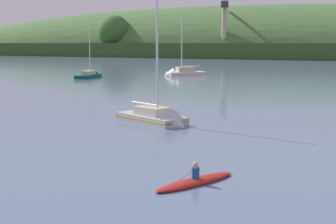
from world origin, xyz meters
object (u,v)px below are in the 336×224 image
object	(u,v)px
sailboat_near_mooring	(158,121)
dockside_crane	(224,30)
sailboat_outer_reach	(90,77)
canoe_with_paddler	(195,181)
sailboat_midwater_white	(181,75)

from	to	relation	value
sailboat_near_mooring	dockside_crane	bearing A→B (deg)	130.05
sailboat_outer_reach	dockside_crane	bearing A→B (deg)	-0.54
dockside_crane	canoe_with_paddler	world-z (taller)	dockside_crane
sailboat_near_mooring	canoe_with_paddler	xyz separation A→B (m)	(6.92, -12.72, -0.13)
sailboat_near_mooring	sailboat_outer_reach	xyz separation A→B (m)	(-27.77, 37.52, -0.02)
sailboat_midwater_white	sailboat_outer_reach	bearing A→B (deg)	-1.88
dockside_crane	sailboat_outer_reach	distance (m)	110.38
dockside_crane	sailboat_midwater_white	size ratio (longest dim) A/B	1.87
sailboat_midwater_white	canoe_with_paddler	world-z (taller)	sailboat_midwater_white
dockside_crane	canoe_with_paddler	distance (m)	165.43
sailboat_near_mooring	canoe_with_paddler	size ratio (longest dim) A/B	2.34
sailboat_near_mooring	sailboat_outer_reach	bearing A→B (deg)	153.57
sailboat_midwater_white	canoe_with_paddler	bearing A→B (deg)	69.80
sailboat_midwater_white	canoe_with_paddler	xyz separation A→B (m)	(22.29, -60.16, -0.11)
sailboat_near_mooring	sailboat_outer_reach	size ratio (longest dim) A/B	0.87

